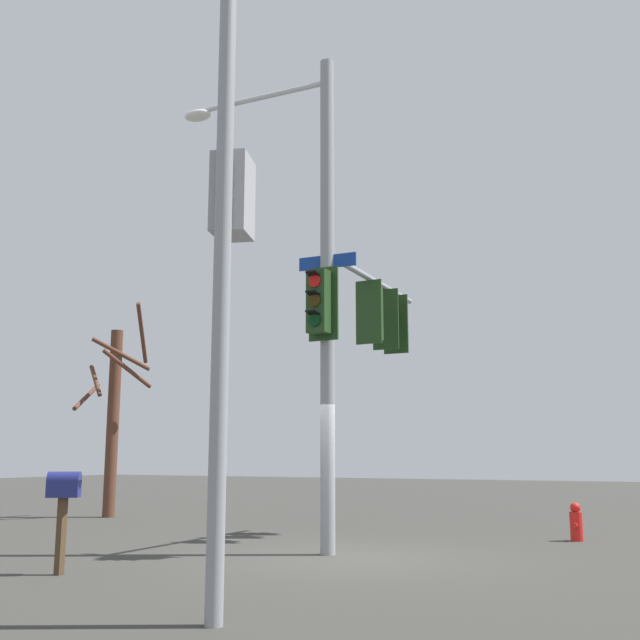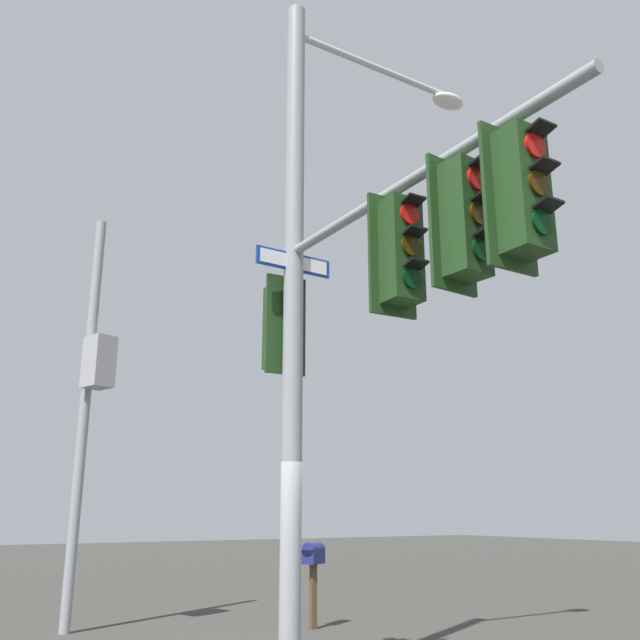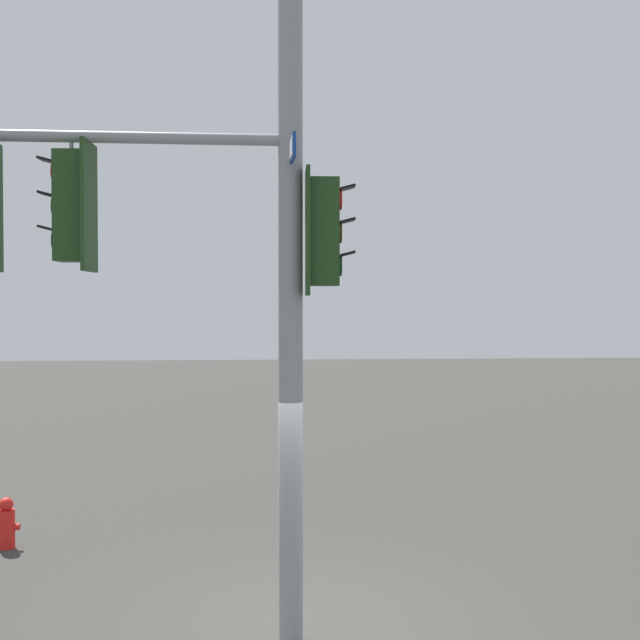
% 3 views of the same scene
% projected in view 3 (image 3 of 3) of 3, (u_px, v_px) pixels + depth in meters
% --- Properties ---
extents(ground_plane, '(80.00, 80.00, 0.00)m').
position_uv_depth(ground_plane, '(308.00, 624.00, 8.85)').
color(ground_plane, '#383732').
extents(main_signal_pole_assembly, '(5.29, 3.74, 8.92)m').
position_uv_depth(main_signal_pole_assembly, '(179.00, 185.00, 8.06)').
color(main_signal_pole_assembly, gray).
rests_on(main_signal_pole_assembly, ground).
extents(fire_hydrant, '(0.38, 0.24, 0.73)m').
position_uv_depth(fire_hydrant, '(6.00, 524.00, 11.55)').
color(fire_hydrant, red).
rests_on(fire_hydrant, ground).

